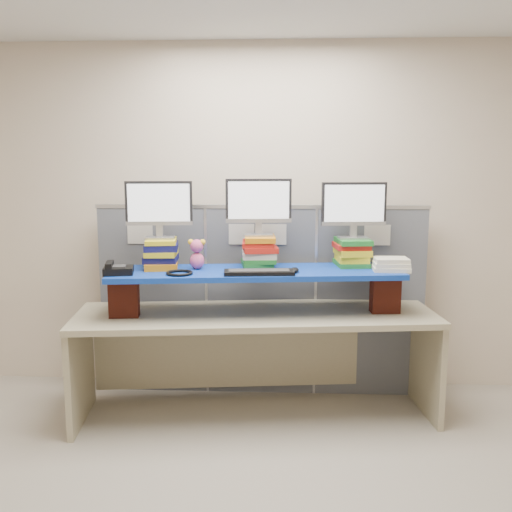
# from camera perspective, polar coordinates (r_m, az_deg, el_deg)

# --- Properties ---
(room) EXTENTS (5.00, 4.00, 2.80)m
(room) POSITION_cam_1_polar(r_m,az_deg,el_deg) (2.69, -0.99, -0.46)
(room) COLOR beige
(room) RESTS_ON ground
(cubicle_partition) EXTENTS (2.60, 0.06, 1.53)m
(cubicle_partition) POSITION_cam_1_polar(r_m,az_deg,el_deg) (4.56, 0.48, -4.39)
(cubicle_partition) COLOR #50545E
(cubicle_partition) RESTS_ON ground
(desk) EXTENTS (2.65, 1.03, 0.79)m
(desk) POSITION_cam_1_polar(r_m,az_deg,el_deg) (4.17, 0.00, -7.77)
(desk) COLOR tan
(desk) RESTS_ON ground
(brick_pier_left) EXTENTS (0.21, 0.13, 0.28)m
(brick_pier_left) POSITION_cam_1_polar(r_m,az_deg,el_deg) (4.09, -13.06, -4.06)
(brick_pier_left) COLOR maroon
(brick_pier_left) RESTS_ON desk
(brick_pier_right) EXTENTS (0.21, 0.13, 0.28)m
(brick_pier_right) POSITION_cam_1_polar(r_m,az_deg,el_deg) (4.20, 12.79, -3.69)
(brick_pier_right) COLOR maroon
(brick_pier_right) RESTS_ON desk
(blue_board) EXTENTS (2.11, 0.74, 0.04)m
(blue_board) POSITION_cam_1_polar(r_m,az_deg,el_deg) (4.06, 0.00, -1.65)
(blue_board) COLOR navy
(blue_board) RESTS_ON brick_pier_left
(book_stack_left) EXTENTS (0.27, 0.33, 0.21)m
(book_stack_left) POSITION_cam_1_polar(r_m,az_deg,el_deg) (4.17, -9.45, 0.23)
(book_stack_left) COLOR #C47412
(book_stack_left) RESTS_ON blue_board
(book_stack_center) EXTENTS (0.29, 0.33, 0.23)m
(book_stack_center) POSITION_cam_1_polar(r_m,az_deg,el_deg) (4.16, 0.30, 0.46)
(book_stack_center) COLOR #1E7027
(book_stack_center) RESTS_ON blue_board
(book_stack_right) EXTENTS (0.28, 0.32, 0.20)m
(book_stack_right) POSITION_cam_1_polar(r_m,az_deg,el_deg) (4.26, 9.57, 0.41)
(book_stack_right) COLOR #1E7027
(book_stack_right) RESTS_ON blue_board
(monitor_left) EXTENTS (0.47, 0.15, 0.41)m
(monitor_left) POSITION_cam_1_polar(r_m,az_deg,el_deg) (4.13, -9.68, 4.93)
(monitor_left) COLOR #97979B
(monitor_left) RESTS_ON book_stack_left
(monitor_center) EXTENTS (0.47, 0.15, 0.41)m
(monitor_center) POSITION_cam_1_polar(r_m,az_deg,el_deg) (4.11, 0.26, 5.25)
(monitor_center) COLOR #97979B
(monitor_center) RESTS_ON book_stack_center
(monitor_right) EXTENTS (0.47, 0.15, 0.41)m
(monitor_right) POSITION_cam_1_polar(r_m,az_deg,el_deg) (4.22, 9.76, 4.87)
(monitor_right) COLOR #97979B
(monitor_right) RESTS_ON book_stack_right
(keyboard) EXTENTS (0.49, 0.20, 0.03)m
(keyboard) POSITION_cam_1_polar(r_m,az_deg,el_deg) (3.90, 0.30, -1.62)
(keyboard) COLOR black
(keyboard) RESTS_ON blue_board
(mouse) EXTENTS (0.06, 0.11, 0.03)m
(mouse) POSITION_cam_1_polar(r_m,az_deg,el_deg) (3.97, 3.87, -1.40)
(mouse) COLOR black
(mouse) RESTS_ON blue_board
(desk_phone) EXTENTS (0.23, 0.21, 0.08)m
(desk_phone) POSITION_cam_1_polar(r_m,az_deg,el_deg) (4.02, -13.70, -1.31)
(desk_phone) COLOR black
(desk_phone) RESTS_ON blue_board
(headset) EXTENTS (0.21, 0.21, 0.02)m
(headset) POSITION_cam_1_polar(r_m,az_deg,el_deg) (3.93, -7.66, -1.69)
(headset) COLOR black
(headset) RESTS_ON blue_board
(plush_toy) EXTENTS (0.13, 0.09, 0.22)m
(plush_toy) POSITION_cam_1_polar(r_m,az_deg,el_deg) (4.09, -5.93, 0.22)
(plush_toy) COLOR #D55184
(plush_toy) RESTS_ON blue_board
(binder_stack) EXTENTS (0.25, 0.20, 0.09)m
(binder_stack) POSITION_cam_1_polar(r_m,az_deg,el_deg) (4.13, 13.35, -0.83)
(binder_stack) COLOR beige
(binder_stack) RESTS_ON blue_board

